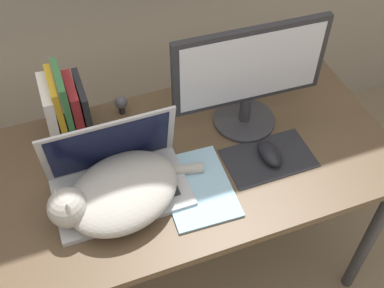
% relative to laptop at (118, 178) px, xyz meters
% --- Properties ---
extents(desk, '(1.49, 0.66, 0.72)m').
position_rel_laptop_xyz_m(desk, '(0.11, 0.04, -0.12)').
color(desk, brown).
rests_on(desk, ground_plane).
extents(laptop, '(0.38, 0.23, 0.24)m').
position_rel_laptop_xyz_m(laptop, '(0.00, 0.00, 0.00)').
color(laptop, '#B7B7BC').
rests_on(laptop, desk).
extents(cat, '(0.46, 0.36, 0.14)m').
position_rel_laptop_xyz_m(cat, '(-0.02, -0.06, 0.01)').
color(cat, '#B2ADA3').
rests_on(cat, desk).
extents(external_monitor, '(0.48, 0.20, 0.36)m').
position_rel_laptop_xyz_m(external_monitor, '(0.45, 0.12, 0.15)').
color(external_monitor, '#333338').
rests_on(external_monitor, desk).
extents(mousepad, '(0.27, 0.17, 0.00)m').
position_rel_laptop_xyz_m(mousepad, '(0.46, -0.05, -0.04)').
color(mousepad, '#232328').
rests_on(mousepad, desk).
extents(computer_mouse, '(0.06, 0.11, 0.04)m').
position_rel_laptop_xyz_m(computer_mouse, '(0.46, -0.05, -0.02)').
color(computer_mouse, black).
rests_on(computer_mouse, mousepad).
extents(book_row, '(0.13, 0.16, 0.24)m').
position_rel_laptop_xyz_m(book_row, '(-0.09, 0.27, 0.06)').
color(book_row, white).
rests_on(book_row, desk).
extents(notepad, '(0.20, 0.28, 0.01)m').
position_rel_laptop_xyz_m(notepad, '(0.21, -0.08, -0.04)').
color(notepad, '#99C6E0').
rests_on(notepad, desk).
extents(webcam, '(0.04, 0.04, 0.07)m').
position_rel_laptop_xyz_m(webcam, '(0.09, 0.30, -0.00)').
color(webcam, '#232328').
rests_on(webcam, desk).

